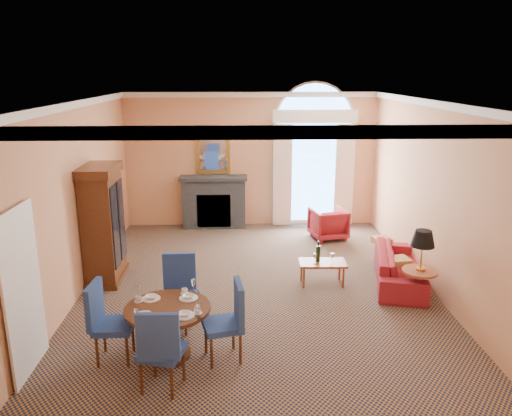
{
  "coord_description": "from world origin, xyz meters",
  "views": [
    {
      "loc": [
        -0.32,
        -8.09,
        3.66
      ],
      "look_at": [
        0.0,
        0.5,
        1.3
      ],
      "focal_mm": 35.0,
      "sensor_mm": 36.0,
      "label": 1
    }
  ],
  "objects_px": {
    "dining_table": "(168,319)",
    "sofa": "(400,267)",
    "armoire": "(103,226)",
    "armchair": "(328,224)",
    "coffee_table": "(322,263)",
    "side_table": "(421,258)"
  },
  "relations": [
    {
      "from": "dining_table",
      "to": "sofa",
      "type": "distance_m",
      "value": 4.42
    },
    {
      "from": "dining_table",
      "to": "side_table",
      "type": "relative_size",
      "value": 0.92
    },
    {
      "from": "armoire",
      "to": "side_table",
      "type": "relative_size",
      "value": 1.72
    },
    {
      "from": "armoire",
      "to": "dining_table",
      "type": "distance_m",
      "value": 3.03
    },
    {
      "from": "side_table",
      "to": "armchair",
      "type": "bearing_deg",
      "value": 105.08
    },
    {
      "from": "dining_table",
      "to": "armchair",
      "type": "bearing_deg",
      "value": 58.06
    },
    {
      "from": "side_table",
      "to": "dining_table",
      "type": "bearing_deg",
      "value": -159.59
    },
    {
      "from": "coffee_table",
      "to": "armchair",
      "type": "bearing_deg",
      "value": 79.33
    },
    {
      "from": "sofa",
      "to": "coffee_table",
      "type": "distance_m",
      "value": 1.4
    },
    {
      "from": "armchair",
      "to": "coffee_table",
      "type": "distance_m",
      "value": 2.57
    },
    {
      "from": "dining_table",
      "to": "side_table",
      "type": "height_order",
      "value": "side_table"
    },
    {
      "from": "dining_table",
      "to": "armoire",
      "type": "bearing_deg",
      "value": 119.43
    },
    {
      "from": "sofa",
      "to": "armoire",
      "type": "bearing_deg",
      "value": 99.48
    },
    {
      "from": "dining_table",
      "to": "side_table",
      "type": "bearing_deg",
      "value": 20.41
    },
    {
      "from": "dining_table",
      "to": "coffee_table",
      "type": "xyz_separation_m",
      "value": [
        2.4,
        2.24,
        -0.13
      ]
    },
    {
      "from": "armoire",
      "to": "armchair",
      "type": "distance_m",
      "value": 4.96
    },
    {
      "from": "armoire",
      "to": "coffee_table",
      "type": "relative_size",
      "value": 2.51
    },
    {
      "from": "armoire",
      "to": "sofa",
      "type": "distance_m",
      "value": 5.33
    },
    {
      "from": "sofa",
      "to": "coffee_table",
      "type": "height_order",
      "value": "coffee_table"
    },
    {
      "from": "armoire",
      "to": "sofa",
      "type": "xyz_separation_m",
      "value": [
        5.27,
        -0.35,
        -0.71
      ]
    },
    {
      "from": "coffee_table",
      "to": "armoire",
      "type": "bearing_deg",
      "value": 176.39
    },
    {
      "from": "armoire",
      "to": "coffee_table",
      "type": "distance_m",
      "value": 3.94
    }
  ]
}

